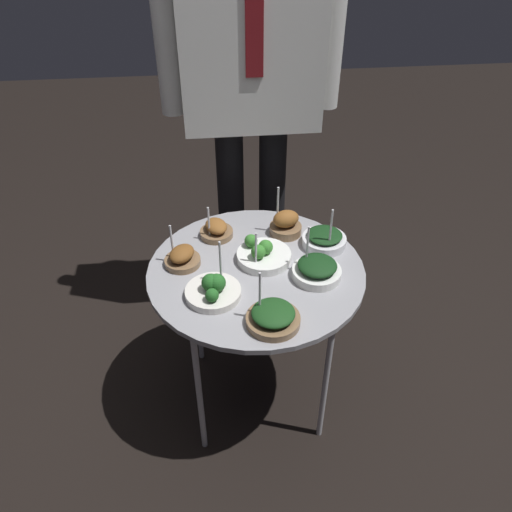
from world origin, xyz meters
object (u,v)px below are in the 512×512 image
object	(u,v)px
bowl_spinach_near_rim	(324,239)
bowl_broccoli_mid_left	(213,289)
bowl_roast_front_center	(216,230)
bowl_roast_mid_right	(286,224)
waiter_figure	(251,56)
bowl_spinach_far_rim	(273,317)
bowl_roast_front_right	(182,257)
bowl_broccoli_back_left	(263,254)
bowl_spinach_back_right	(317,270)
serving_cart	(256,278)

from	to	relation	value
bowl_spinach_near_rim	bowl_broccoli_mid_left	size ratio (longest dim) A/B	0.98
bowl_roast_front_center	bowl_roast_mid_right	bearing A→B (deg)	-2.23
bowl_broccoli_mid_left	waiter_figure	distance (m)	0.85
bowl_roast_front_center	bowl_spinach_far_rim	xyz separation A→B (m)	(0.14, -0.44, -0.00)
bowl_roast_front_center	bowl_roast_front_right	xyz separation A→B (m)	(-0.12, -0.15, 0.00)
bowl_roast_mid_right	bowl_broccoli_mid_left	bearing A→B (deg)	-131.26
bowl_broccoli_back_left	bowl_roast_front_right	distance (m)	0.26
bowl_roast_front_center	bowl_spinach_far_rim	size ratio (longest dim) A/B	0.78
bowl_spinach_near_rim	bowl_spinach_back_right	bearing A→B (deg)	-110.46
bowl_spinach_near_rim	bowl_broccoli_mid_left	bearing A→B (deg)	-150.57
bowl_spinach_back_right	waiter_figure	distance (m)	0.80
bowl_roast_front_right	bowl_spinach_back_right	size ratio (longest dim) A/B	0.83
bowl_broccoli_mid_left	waiter_figure	bearing A→B (deg)	74.87
serving_cart	bowl_spinach_back_right	size ratio (longest dim) A/B	4.11
bowl_spinach_near_rim	bowl_spinach_back_right	world-z (taller)	bowl_spinach_back_right
bowl_broccoli_mid_left	bowl_spinach_back_right	bearing A→B (deg)	9.68
serving_cart	bowl_roast_front_center	distance (m)	0.24
bowl_broccoli_mid_left	serving_cart	bearing A→B (deg)	39.77
bowl_spinach_near_rim	bowl_spinach_far_rim	xyz separation A→B (m)	(-0.22, -0.35, 0.00)
bowl_spinach_near_rim	bowl_spinach_back_right	xyz separation A→B (m)	(-0.06, -0.16, 0.00)
bowl_spinach_near_rim	waiter_figure	bearing A→B (deg)	112.69
bowl_broccoli_mid_left	bowl_broccoli_back_left	bearing A→B (deg)	43.56
bowl_spinach_near_rim	bowl_broccoli_mid_left	xyz separation A→B (m)	(-0.38, -0.22, 0.00)
bowl_spinach_far_rim	serving_cart	bearing A→B (deg)	94.51
bowl_roast_front_right	bowl_roast_mid_right	world-z (taller)	bowl_roast_mid_right
bowl_roast_front_center	bowl_broccoli_mid_left	distance (m)	0.31
waiter_figure	bowl_roast_mid_right	bearing A→B (deg)	-78.46
serving_cart	bowl_broccoli_mid_left	size ratio (longest dim) A/B	4.10
bowl_spinach_back_right	waiter_figure	size ratio (longest dim) A/B	0.10
bowl_spinach_near_rim	bowl_roast_front_center	bearing A→B (deg)	165.17
serving_cart	bowl_broccoli_mid_left	world-z (taller)	bowl_broccoli_mid_left
serving_cart	bowl_roast_front_center	bearing A→B (deg)	120.88
bowl_spinach_far_rim	bowl_roast_mid_right	distance (m)	0.45
bowl_spinach_far_rim	bowl_roast_front_right	world-z (taller)	bowl_spinach_far_rim
serving_cart	bowl_roast_mid_right	world-z (taller)	bowl_roast_mid_right
bowl_broccoli_mid_left	bowl_spinach_back_right	xyz separation A→B (m)	(0.32, 0.06, 0.00)
bowl_spinach_back_right	waiter_figure	xyz separation A→B (m)	(-0.14, 0.63, 0.47)
waiter_figure	bowl_broccoli_back_left	bearing A→B (deg)	-92.08
bowl_spinach_far_rim	bowl_spinach_back_right	distance (m)	0.25
serving_cart	waiter_figure	xyz separation A→B (m)	(0.05, 0.57, 0.54)
bowl_roast_front_center	waiter_figure	size ratio (longest dim) A/B	0.07
bowl_roast_front_center	bowl_spinach_back_right	world-z (taller)	bowl_spinach_back_right
serving_cart	bowl_broccoli_back_left	bearing A→B (deg)	57.70
bowl_roast_front_center	bowl_spinach_back_right	bearing A→B (deg)	-40.59
bowl_spinach_back_right	bowl_roast_mid_right	size ratio (longest dim) A/B	0.96
serving_cart	waiter_figure	bearing A→B (deg)	85.43
bowl_spinach_far_rim	bowl_roast_front_right	distance (m)	0.39
bowl_broccoli_back_left	bowl_roast_front_right	world-z (taller)	bowl_roast_front_right
bowl_broccoli_back_left	bowl_roast_front_center	distance (m)	0.21
bowl_broccoli_back_left	bowl_spinach_back_right	xyz separation A→B (m)	(0.16, -0.10, 0.00)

